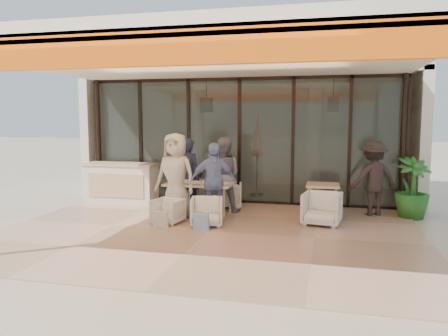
{
  "coord_description": "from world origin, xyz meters",
  "views": [
    {
      "loc": [
        2.21,
        -7.88,
        2.19
      ],
      "look_at": [
        0.1,
        0.9,
        1.15
      ],
      "focal_mm": 35.0,
      "sensor_mm": 36.0,
      "label": 1
    }
  ],
  "objects_px": {
    "host_counter": "(121,183)",
    "potted_palm": "(412,188)",
    "diner_navy": "(189,174)",
    "diner_grey": "(223,175)",
    "dining_table": "(200,185)",
    "chair_near_right": "(207,210)",
    "side_chair": "(322,207)",
    "standing_woman": "(374,179)",
    "side_table": "(323,189)",
    "chair_near_left": "(168,210)",
    "chair_far_left": "(195,192)",
    "diner_cream": "(176,176)",
    "chair_far_right": "(228,194)",
    "diner_periwinkle": "(213,182)"
  },
  "relations": [
    {
      "from": "host_counter",
      "to": "potted_palm",
      "type": "bearing_deg",
      "value": -0.49
    },
    {
      "from": "diner_navy",
      "to": "diner_grey",
      "type": "xyz_separation_m",
      "value": [
        0.84,
        0.0,
        0.01
      ]
    },
    {
      "from": "dining_table",
      "to": "chair_near_right",
      "type": "distance_m",
      "value": 1.11
    },
    {
      "from": "side_chair",
      "to": "standing_woman",
      "type": "bearing_deg",
      "value": 55.21
    },
    {
      "from": "side_table",
      "to": "chair_near_left",
      "type": "bearing_deg",
      "value": -156.33
    },
    {
      "from": "standing_woman",
      "to": "chair_far_left",
      "type": "bearing_deg",
      "value": -24.96
    },
    {
      "from": "diner_cream",
      "to": "diner_navy",
      "type": "bearing_deg",
      "value": 98.43
    },
    {
      "from": "diner_navy",
      "to": "dining_table",
      "type": "bearing_deg",
      "value": 148.06
    },
    {
      "from": "chair_near_left",
      "to": "diner_cream",
      "type": "bearing_deg",
      "value": 100.39
    },
    {
      "from": "chair_near_left",
      "to": "potted_palm",
      "type": "xyz_separation_m",
      "value": [
        5.0,
        1.76,
        0.38
      ]
    },
    {
      "from": "side_chair",
      "to": "chair_near_right",
      "type": "bearing_deg",
      "value": -156.21
    },
    {
      "from": "chair_far_right",
      "to": "chair_near_left",
      "type": "xyz_separation_m",
      "value": [
        -0.84,
        -1.9,
        -0.05
      ]
    },
    {
      "from": "chair_far_left",
      "to": "chair_far_right",
      "type": "bearing_deg",
      "value": -165.85
    },
    {
      "from": "side_table",
      "to": "host_counter",
      "type": "bearing_deg",
      "value": 174.82
    },
    {
      "from": "chair_far_right",
      "to": "side_table",
      "type": "height_order",
      "value": "side_table"
    },
    {
      "from": "standing_woman",
      "to": "diner_cream",
      "type": "bearing_deg",
      "value": -6.35
    },
    {
      "from": "side_table",
      "to": "potted_palm",
      "type": "distance_m",
      "value": 1.94
    },
    {
      "from": "chair_far_left",
      "to": "diner_grey",
      "type": "height_order",
      "value": "diner_grey"
    },
    {
      "from": "standing_woman",
      "to": "side_table",
      "type": "bearing_deg",
      "value": -2.92
    },
    {
      "from": "chair_near_left",
      "to": "chair_near_right",
      "type": "xyz_separation_m",
      "value": [
        0.84,
        0.0,
        0.03
      ]
    },
    {
      "from": "diner_navy",
      "to": "side_chair",
      "type": "relative_size",
      "value": 2.28
    },
    {
      "from": "diner_periwinkle",
      "to": "chair_far_left",
      "type": "bearing_deg",
      "value": 101.3
    },
    {
      "from": "diner_grey",
      "to": "dining_table",
      "type": "bearing_deg",
      "value": 40.51
    },
    {
      "from": "standing_woman",
      "to": "chair_near_right",
      "type": "bearing_deg",
      "value": 4.6
    },
    {
      "from": "chair_near_right",
      "to": "chair_near_left",
      "type": "bearing_deg",
      "value": 166.87
    },
    {
      "from": "diner_periwinkle",
      "to": "side_chair",
      "type": "relative_size",
      "value": 2.22
    },
    {
      "from": "diner_periwinkle",
      "to": "host_counter",
      "type": "bearing_deg",
      "value": 135.04
    },
    {
      "from": "chair_far_right",
      "to": "potted_palm",
      "type": "height_order",
      "value": "potted_palm"
    },
    {
      "from": "chair_far_left",
      "to": "potted_palm",
      "type": "height_order",
      "value": "potted_palm"
    },
    {
      "from": "diner_navy",
      "to": "side_chair",
      "type": "bearing_deg",
      "value": -179.0
    },
    {
      "from": "side_chair",
      "to": "potted_palm",
      "type": "height_order",
      "value": "potted_palm"
    },
    {
      "from": "diner_cream",
      "to": "standing_woman",
      "type": "xyz_separation_m",
      "value": [
        4.2,
        1.26,
        -0.09
      ]
    },
    {
      "from": "chair_far_right",
      "to": "chair_near_left",
      "type": "bearing_deg",
      "value": 54.87
    },
    {
      "from": "diner_cream",
      "to": "side_chair",
      "type": "xyz_separation_m",
      "value": [
        3.11,
        0.11,
        -0.56
      ]
    },
    {
      "from": "dining_table",
      "to": "diner_navy",
      "type": "bearing_deg",
      "value": 132.85
    },
    {
      "from": "chair_near_right",
      "to": "potted_palm",
      "type": "height_order",
      "value": "potted_palm"
    },
    {
      "from": "diner_navy",
      "to": "diner_periwinkle",
      "type": "height_order",
      "value": "diner_navy"
    },
    {
      "from": "side_chair",
      "to": "chair_far_left",
      "type": "bearing_deg",
      "value": 166.17
    },
    {
      "from": "dining_table",
      "to": "diner_cream",
      "type": "relative_size",
      "value": 0.8
    },
    {
      "from": "host_counter",
      "to": "chair_far_left",
      "type": "xyz_separation_m",
      "value": [
        1.96,
        0.08,
        -0.18
      ]
    },
    {
      "from": "chair_near_right",
      "to": "diner_periwinkle",
      "type": "distance_m",
      "value": 0.72
    },
    {
      "from": "chair_far_right",
      "to": "side_table",
      "type": "bearing_deg",
      "value": 155.38
    },
    {
      "from": "chair_near_right",
      "to": "diner_navy",
      "type": "height_order",
      "value": "diner_navy"
    },
    {
      "from": "host_counter",
      "to": "chair_near_right",
      "type": "bearing_deg",
      "value": -33.08
    },
    {
      "from": "diner_navy",
      "to": "side_table",
      "type": "xyz_separation_m",
      "value": [
        3.11,
        -0.04,
        -0.23
      ]
    },
    {
      "from": "chair_far_left",
      "to": "standing_woman",
      "type": "relative_size",
      "value": 0.42
    },
    {
      "from": "diner_periwinkle",
      "to": "side_table",
      "type": "height_order",
      "value": "diner_periwinkle"
    },
    {
      "from": "diner_navy",
      "to": "chair_far_right",
      "type": "bearing_deg",
      "value": -134.02
    },
    {
      "from": "diner_grey",
      "to": "side_table",
      "type": "height_order",
      "value": "diner_grey"
    },
    {
      "from": "diner_cream",
      "to": "potted_palm",
      "type": "height_order",
      "value": "diner_cream"
    }
  ]
}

